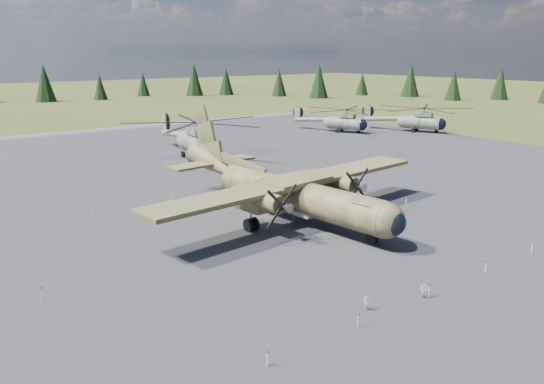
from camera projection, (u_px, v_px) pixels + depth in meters
ground at (267, 242)px, 40.86m from camera, size 500.00×500.00×0.00m
apron at (202, 212)px, 48.57m from camera, size 120.00×120.00×0.04m
transport_plane at (286, 188)px, 46.01m from camera, size 29.09×26.33×9.57m
helicopter_near at (195, 132)px, 72.66m from camera, size 21.96×24.57×5.11m
helicopter_mid at (345, 116)px, 96.01m from camera, size 21.80×21.80×4.26m
helicopter_far at (421, 115)px, 96.37m from camera, size 23.11×23.11×4.47m
info_placard_left at (367, 302)px, 29.88m from camera, size 0.54×0.37×0.78m
info_placard_right at (423, 290)px, 31.38m from camera, size 0.54×0.30×0.80m
barrier_fence at (263, 237)px, 40.40m from camera, size 33.12×29.62×0.85m
treeline at (295, 184)px, 38.72m from camera, size 301.10×295.90×10.95m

